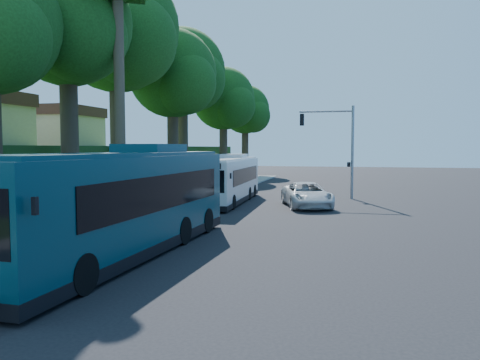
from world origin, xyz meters
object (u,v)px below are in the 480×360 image
(teal_bus, at_px, (124,201))
(pickup, at_px, (307,195))
(bus_shelter, at_px, (125,185))
(white_bus, at_px, (228,179))

(teal_bus, xyz_separation_m, pickup, (5.03, 15.30, -1.16))
(bus_shelter, bearing_deg, white_bus, 67.26)
(pickup, bearing_deg, bus_shelter, -159.30)
(white_bus, height_order, teal_bus, teal_bus)
(white_bus, xyz_separation_m, pickup, (5.65, -1.31, -0.86))
(bus_shelter, bearing_deg, pickup, 38.08)
(bus_shelter, height_order, teal_bus, teal_bus)
(bus_shelter, relative_size, white_bus, 0.28)
(white_bus, xyz_separation_m, teal_bus, (0.62, -16.60, 0.30))
(white_bus, relative_size, pickup, 1.99)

